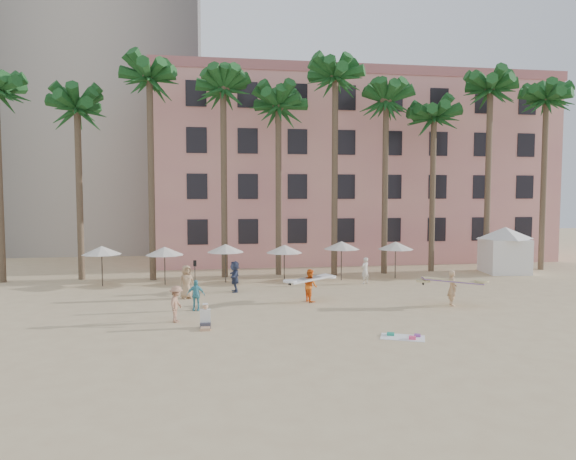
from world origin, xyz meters
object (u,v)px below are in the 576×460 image
(pink_hotel, at_px, (347,173))
(carrier_yellow, at_px, (452,286))
(carrier_white, at_px, (310,284))
(cabana, at_px, (505,246))

(pink_hotel, xyz_separation_m, carrier_yellow, (-0.18, -22.47, -6.93))
(pink_hotel, relative_size, carrier_yellow, 10.96)
(pink_hotel, height_order, carrier_white, pink_hotel)
(carrier_white, bearing_deg, carrier_yellow, -16.54)
(carrier_yellow, relative_size, carrier_white, 1.15)
(pink_hotel, height_order, cabana, pink_hotel)
(pink_hotel, height_order, carrier_yellow, pink_hotel)
(cabana, xyz_separation_m, carrier_yellow, (-9.32, -10.32, -1.00))
(carrier_yellow, bearing_deg, pink_hotel, 89.55)
(cabana, relative_size, carrier_yellow, 1.58)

